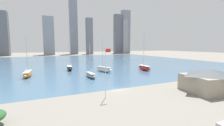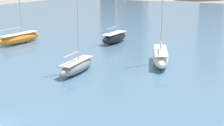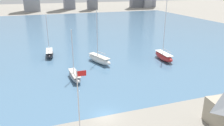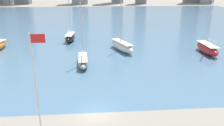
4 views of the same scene
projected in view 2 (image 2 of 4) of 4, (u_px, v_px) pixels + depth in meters
harbor_water at (193, 22)px, 85.35m from camera, size 180.00×140.00×0.00m
sailboat_black at (114, 38)px, 58.02m from camera, size 2.67×7.73×12.04m
sailboat_gray at (77, 66)px, 39.95m from camera, size 2.35×7.79×11.21m
sailboat_orange at (19, 38)px, 57.73m from camera, size 3.02×10.05×13.88m
sailboat_white at (161, 56)px, 43.87m from camera, size 5.33×9.62×14.23m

